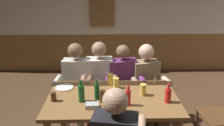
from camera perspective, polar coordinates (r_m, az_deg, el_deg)
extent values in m
cube|color=silver|center=(5.52, -0.81, 15.06)|extent=(6.74, 0.12, 1.56)
cube|color=brown|center=(5.73, -0.76, 2.67)|extent=(6.74, 0.12, 0.90)
cube|color=brown|center=(2.81, 0.12, -8.55)|extent=(1.53, 0.96, 0.04)
cylinder|color=brown|center=(3.40, -11.94, -11.21)|extent=(0.08, 0.08, 0.73)
cylinder|color=brown|center=(3.42, 11.65, -10.91)|extent=(0.08, 0.08, 0.73)
cube|color=silver|center=(3.55, -8.60, -3.23)|extent=(0.40, 0.24, 0.52)
sphere|color=brown|center=(3.43, -8.93, 3.00)|extent=(0.22, 0.22, 0.22)
cylinder|color=silver|center=(3.50, -7.20, -7.89)|extent=(0.17, 0.42, 0.13)
cylinder|color=silver|center=(3.54, -10.62, -7.72)|extent=(0.17, 0.42, 0.13)
cylinder|color=silver|center=(3.45, -7.65, -13.39)|extent=(0.10, 0.10, 0.42)
cylinder|color=silver|center=(3.50, -11.16, -13.14)|extent=(0.10, 0.10, 0.42)
cylinder|color=brown|center=(3.28, -5.67, -4.51)|extent=(0.10, 0.29, 0.08)
cylinder|color=silver|center=(3.38, -13.19, -4.22)|extent=(0.10, 0.29, 0.08)
cube|color=silver|center=(3.52, -3.05, -3.07)|extent=(0.39, 0.24, 0.54)
sphere|color=#9E755B|center=(3.39, -3.17, 3.35)|extent=(0.22, 0.22, 0.22)
cylinder|color=#AD1919|center=(3.51, -1.27, -7.65)|extent=(0.13, 0.38, 0.13)
cylinder|color=#AD1919|center=(3.51, -4.76, -7.67)|extent=(0.13, 0.38, 0.13)
cylinder|color=#AD1919|center=(3.47, -1.20, -13.03)|extent=(0.10, 0.10, 0.42)
cylinder|color=#AD1919|center=(3.48, -4.79, -13.05)|extent=(0.10, 0.10, 0.42)
cylinder|color=#9E755B|center=(3.27, 0.78, -4.29)|extent=(0.08, 0.28, 0.08)
cylinder|color=#9E755B|center=(3.29, -7.04, -4.36)|extent=(0.08, 0.28, 0.08)
cube|color=#6B2D66|center=(3.54, 2.54, -3.21)|extent=(0.44, 0.27, 0.51)
sphere|color=brown|center=(3.41, 2.63, 2.80)|extent=(0.20, 0.20, 0.20)
cylinder|color=black|center=(3.51, 4.85, -7.67)|extent=(0.18, 0.44, 0.13)
cylinder|color=black|center=(3.47, 1.14, -7.95)|extent=(0.18, 0.44, 0.13)
cylinder|color=black|center=(3.46, 5.57, -13.22)|extent=(0.10, 0.10, 0.42)
cylinder|color=black|center=(3.42, 1.75, -13.59)|extent=(0.10, 0.10, 0.42)
cylinder|color=#6B2D66|center=(3.36, 7.37, -4.12)|extent=(0.11, 0.29, 0.08)
cylinder|color=#6B2D66|center=(3.26, -0.70, -4.65)|extent=(0.11, 0.29, 0.08)
cube|color=#997F60|center=(3.58, 8.05, -3.29)|extent=(0.42, 0.30, 0.49)
sphere|color=beige|center=(3.45, 8.34, 2.71)|extent=(0.23, 0.23, 0.23)
cylinder|color=black|center=(3.58, 10.27, -7.37)|extent=(0.20, 0.43, 0.13)
cylinder|color=black|center=(3.51, 7.09, -7.75)|extent=(0.20, 0.43, 0.13)
cylinder|color=black|center=(3.55, 11.29, -12.70)|extent=(0.10, 0.10, 0.42)
cylinder|color=black|center=(3.48, 8.03, -13.19)|extent=(0.10, 0.10, 0.42)
cylinder|color=beige|center=(3.43, 12.98, -4.14)|extent=(0.13, 0.29, 0.08)
cylinder|color=#997F60|center=(3.28, 5.96, -4.85)|extent=(0.13, 0.29, 0.08)
sphere|color=tan|center=(1.94, 0.80, -9.23)|extent=(0.22, 0.22, 0.22)
cylinder|color=black|center=(2.38, -3.82, -14.02)|extent=(0.13, 0.29, 0.08)
cylinder|color=tan|center=(2.34, 7.23, -14.84)|extent=(0.13, 0.29, 0.08)
cube|color=brown|center=(3.33, 24.46, -11.61)|extent=(0.46, 0.46, 0.02)
cylinder|color=brown|center=(3.51, 19.66, -13.72)|extent=(0.04, 0.04, 0.44)
cylinder|color=brown|center=(3.67, 25.24, -12.95)|extent=(0.04, 0.04, 0.44)
cylinder|color=#F9E08C|center=(3.19, 10.35, -4.22)|extent=(0.04, 0.04, 0.08)
cube|color=#B2B7BC|center=(2.56, -4.88, -10.29)|extent=(0.14, 0.10, 0.05)
cylinder|color=white|center=(3.07, -11.51, -5.85)|extent=(0.23, 0.23, 0.01)
cylinder|color=#195923|center=(2.67, -7.43, -7.34)|extent=(0.07, 0.07, 0.20)
cylinder|color=#195923|center=(2.62, -7.55, -4.81)|extent=(0.03, 0.03, 0.06)
cylinder|color=#195923|center=(2.71, -3.68, -6.94)|extent=(0.06, 0.06, 0.18)
cylinder|color=#195923|center=(2.66, -3.74, -4.62)|extent=(0.03, 0.03, 0.05)
cylinder|color=red|center=(2.58, 3.94, -8.44)|extent=(0.06, 0.06, 0.18)
cylinder|color=red|center=(2.53, 4.00, -6.08)|extent=(0.02, 0.02, 0.05)
cylinder|color=red|center=(2.71, 13.42, -7.76)|extent=(0.07, 0.07, 0.16)
cylinder|color=red|center=(2.67, 13.60, -5.59)|extent=(0.03, 0.03, 0.07)
cylinder|color=#E5C64C|center=(3.09, -0.45, -3.93)|extent=(0.08, 0.08, 0.15)
cylinder|color=#E5C64C|center=(2.83, 7.54, -6.45)|extent=(0.08, 0.08, 0.14)
cylinder|color=#E5C64C|center=(2.99, 0.97, -4.88)|extent=(0.08, 0.08, 0.13)
cylinder|color=#4C2D19|center=(2.76, -14.01, -7.94)|extent=(0.06, 0.06, 0.11)
cylinder|color=#4C2D19|center=(2.65, -2.32, -8.05)|extent=(0.07, 0.07, 0.15)
cube|color=brown|center=(5.40, -2.39, 12.73)|extent=(0.56, 0.12, 0.70)
sphere|color=black|center=(5.33, -2.40, 12.65)|extent=(0.03, 0.03, 0.03)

